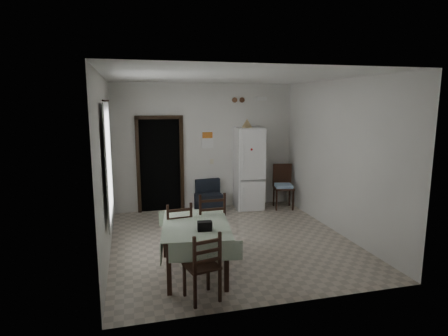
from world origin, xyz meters
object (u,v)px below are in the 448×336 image
object	(u,v)px
navy_seat	(209,196)
dining_table	(196,248)
fridge	(249,168)
dining_chair_near_head	(202,265)
corner_chair	(283,187)
dining_chair_far_right	(210,223)
dining_chair_far_left	(177,231)

from	to	relation	value
navy_seat	dining_table	xyz separation A→B (m)	(-0.86, -3.03, 0.02)
fridge	dining_chair_near_head	world-z (taller)	fridge
corner_chair	dining_chair_far_right	distance (m)	3.15
navy_seat	dining_chair_near_head	size ratio (longest dim) A/B	0.77
navy_seat	dining_chair_near_head	bearing A→B (deg)	-110.48
dining_table	dining_chair_far_right	xyz separation A→B (m)	(0.34, 0.61, 0.16)
navy_seat	dining_table	distance (m)	3.15
navy_seat	dining_chair_far_right	bearing A→B (deg)	-108.97
dining_chair_far_right	fridge	bearing A→B (deg)	-122.62
corner_chair	dining_chair_far_left	world-z (taller)	corner_chair
dining_table	navy_seat	bearing A→B (deg)	82.13
navy_seat	dining_chair_near_head	distance (m)	3.92
dining_table	dining_chair_near_head	bearing A→B (deg)	-86.95
corner_chair	fridge	bearing A→B (deg)	176.02
fridge	dining_table	bearing A→B (deg)	-116.46
corner_chair	navy_seat	bearing A→B (deg)	-175.36
dining_chair_far_right	navy_seat	bearing A→B (deg)	-103.67
dining_chair_near_head	dining_table	bearing A→B (deg)	-108.60
fridge	dining_table	xyz separation A→B (m)	(-1.80, -3.03, -0.58)
fridge	dining_chair_far_right	world-z (taller)	fridge
fridge	dining_chair_near_head	size ratio (longest dim) A/B	2.06
corner_chair	dining_chair_near_head	xyz separation A→B (m)	(-2.65, -3.58, -0.05)
corner_chair	dining_chair_near_head	bearing A→B (deg)	-114.42
fridge	dining_chair_far_left	distance (m)	3.28
fridge	dining_chair_near_head	bearing A→B (deg)	-111.91
dining_table	dining_chair_near_head	world-z (taller)	dining_chair_near_head
dining_chair_far_left	dining_chair_far_right	bearing A→B (deg)	-172.54
navy_seat	dining_table	bearing A→B (deg)	-112.62
dining_table	dining_chair_far_left	xyz separation A→B (m)	(-0.21, 0.49, 0.11)
fridge	dining_chair_far_left	xyz separation A→B (m)	(-2.01, -2.55, -0.46)
corner_chair	dining_chair_far_right	size ratio (longest dim) A/B	0.96
navy_seat	dining_chair_far_left	world-z (taller)	dining_chair_far_left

